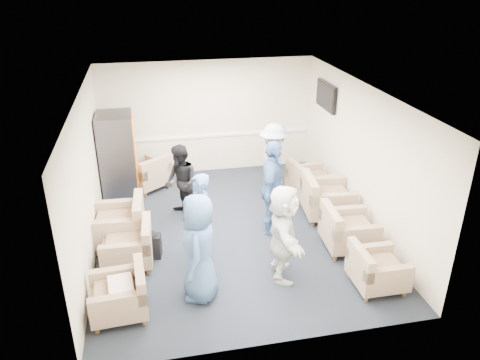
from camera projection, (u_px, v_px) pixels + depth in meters
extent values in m
plane|color=black|center=(232.00, 231.00, 8.96)|extent=(6.00, 6.00, 0.00)
plane|color=white|center=(231.00, 92.00, 7.83)|extent=(6.00, 6.00, 0.00)
cube|color=beige|center=(208.00, 118.00, 11.07)|extent=(5.00, 0.02, 2.70)
cube|color=beige|center=(277.00, 260.00, 5.73)|extent=(5.00, 0.02, 2.70)
cube|color=beige|center=(87.00, 178.00, 7.94)|extent=(0.02, 6.00, 2.70)
cube|color=beige|center=(361.00, 156.00, 8.85)|extent=(0.02, 6.00, 2.70)
cube|color=white|center=(209.00, 136.00, 11.24)|extent=(4.98, 0.04, 0.06)
cube|color=black|center=(326.00, 96.00, 10.15)|extent=(0.07, 1.00, 0.58)
cube|color=black|center=(325.00, 96.00, 10.15)|extent=(0.01, 0.92, 0.50)
cube|color=#47474E|center=(327.00, 102.00, 10.22)|extent=(0.04, 0.10, 0.25)
cube|color=#947A60|center=(119.00, 300.00, 6.73)|extent=(0.83, 0.83, 0.26)
cube|color=#816147|center=(118.00, 291.00, 6.66)|extent=(0.58, 0.54, 0.09)
cube|color=#947A60|center=(140.00, 279.00, 6.67)|extent=(0.18, 0.80, 0.37)
cube|color=#947A60|center=(128.00, 251.00, 7.86)|extent=(0.86, 0.86, 0.27)
cube|color=#816147|center=(127.00, 242.00, 7.78)|extent=(0.59, 0.56, 0.10)
cube|color=#947A60|center=(147.00, 233.00, 7.77)|extent=(0.17, 0.83, 0.39)
cube|color=#947A60|center=(119.00, 229.00, 8.48)|extent=(0.96, 0.96, 0.30)
cube|color=#816147|center=(118.00, 219.00, 8.40)|extent=(0.66, 0.62, 0.11)
cube|color=#947A60|center=(138.00, 210.00, 8.38)|extent=(0.20, 0.92, 0.43)
cube|color=#947A60|center=(377.00, 274.00, 7.32)|extent=(0.77, 0.77, 0.25)
cube|color=#816147|center=(379.00, 265.00, 7.25)|extent=(0.54, 0.50, 0.09)
cube|color=#947A60|center=(360.00, 260.00, 7.14)|extent=(0.13, 0.77, 0.36)
cube|color=#947A60|center=(349.00, 235.00, 8.32)|extent=(0.91, 0.91, 0.28)
cube|color=#816147|center=(350.00, 226.00, 8.24)|extent=(0.63, 0.59, 0.10)
cube|color=#947A60|center=(331.00, 220.00, 8.13)|extent=(0.19, 0.87, 0.41)
cube|color=#947A60|center=(327.00, 203.00, 9.38)|extent=(1.02, 1.02, 0.31)
cube|color=#816147|center=(328.00, 194.00, 9.29)|extent=(0.70, 0.66, 0.11)
cube|color=#947A60|center=(310.00, 187.00, 9.19)|extent=(0.24, 0.94, 0.44)
cube|color=#947A60|center=(312.00, 186.00, 10.16)|extent=(0.99, 0.99, 0.28)
cube|color=#816147|center=(312.00, 178.00, 10.08)|extent=(0.68, 0.65, 0.10)
cube|color=#947A60|center=(297.00, 174.00, 9.90)|extent=(0.28, 0.88, 0.41)
cube|color=#947A60|center=(147.00, 177.00, 10.62)|extent=(1.17, 1.17, 0.27)
cube|color=#816147|center=(146.00, 169.00, 10.54)|extent=(0.78, 0.79, 0.10)
cube|color=#947A60|center=(156.00, 168.00, 10.27)|extent=(0.75, 0.61, 0.39)
cube|color=#47474E|center=(118.00, 156.00, 10.00)|extent=(0.73, 0.88, 1.85)
cube|color=#F44304|center=(135.00, 150.00, 10.03)|extent=(0.02, 0.74, 1.48)
cube|color=black|center=(139.00, 183.00, 10.35)|extent=(0.02, 0.44, 0.12)
cube|color=black|center=(152.00, 246.00, 8.08)|extent=(0.34, 0.27, 0.43)
sphere|color=black|center=(151.00, 236.00, 8.00)|extent=(0.22, 0.22, 0.22)
cube|color=white|center=(121.00, 286.00, 6.64)|extent=(0.39, 0.48, 0.13)
imported|color=#3F6297|center=(199.00, 248.00, 6.86)|extent=(0.72, 0.94, 1.71)
imported|color=#3F6297|center=(200.00, 220.00, 7.70)|extent=(0.43, 0.62, 1.63)
imported|color=black|center=(181.00, 183.00, 9.13)|extent=(0.76, 0.87, 1.53)
imported|color=silver|center=(274.00, 163.00, 9.85)|extent=(0.70, 1.13, 1.70)
imported|color=#3F6297|center=(272.00, 188.00, 8.57)|extent=(0.84, 1.16, 1.82)
imported|color=silver|center=(283.00, 233.00, 7.33)|extent=(0.73, 1.57, 1.62)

